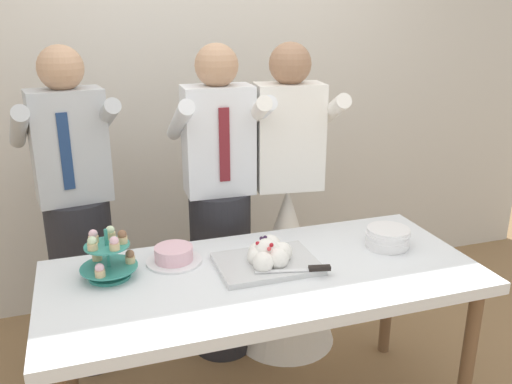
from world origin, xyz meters
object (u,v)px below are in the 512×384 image
cupcake_stand (108,257)px  plate_stack (388,238)px  dessert_table (264,288)px  main_cake_tray (268,257)px  round_cake (174,255)px  person_bride (287,245)px  person_guest (79,232)px  person_groom (220,223)px

cupcake_stand → plate_stack: bearing=-4.5°
dessert_table → main_cake_tray: 0.13m
round_cake → person_bride: (0.68, 0.40, -0.22)m
round_cake → person_guest: (-0.38, 0.54, -0.06)m
person_bride → main_cake_tray: bearing=-118.8°
main_cake_tray → round_cake: bearing=156.5°
main_cake_tray → round_cake: 0.41m
main_cake_tray → person_bride: size_ratio=0.26×
main_cake_tray → person_groom: size_ratio=0.26×
main_cake_tray → person_groom: 0.60m
person_groom → person_guest: 0.71m
person_bride → person_guest: 1.09m
dessert_table → person_bride: 0.71m
dessert_table → person_groom: bearing=91.9°
cupcake_stand → main_cake_tray: 0.65m
plate_stack → person_guest: bearing=152.7°
person_guest → main_cake_tray: bearing=-42.9°
cupcake_stand → person_guest: 0.62m
plate_stack → person_groom: size_ratio=0.12×
cupcake_stand → round_cake: size_ratio=0.96×
round_cake → person_bride: person_bride is taller
dessert_table → person_groom: size_ratio=1.08×
person_bride → dessert_table: bearing=-119.3°
dessert_table → main_cake_tray: main_cake_tray is taller
round_cake → person_groom: 0.54m
cupcake_stand → person_guest: bearing=100.7°
person_groom → main_cake_tray: bearing=-84.9°
main_cake_tray → person_guest: 1.04m
plate_stack → cupcake_stand: bearing=175.5°
main_cake_tray → plate_stack: main_cake_tray is taller
plate_stack → person_guest: size_ratio=0.12×
main_cake_tray → person_guest: bearing=137.1°
main_cake_tray → round_cake: (-0.37, 0.16, -0.01)m
person_bride → person_groom: bearing=174.5°
cupcake_stand → person_guest: person_guest is taller
dessert_table → round_cake: bearing=148.5°
main_cake_tray → person_guest: person_guest is taller
dessert_table → plate_stack: plate_stack is taller
person_groom → person_bride: same height
main_cake_tray → plate_stack: bearing=1.3°
main_cake_tray → plate_stack: 0.58m
dessert_table → cupcake_stand: (-0.61, 0.16, 0.16)m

